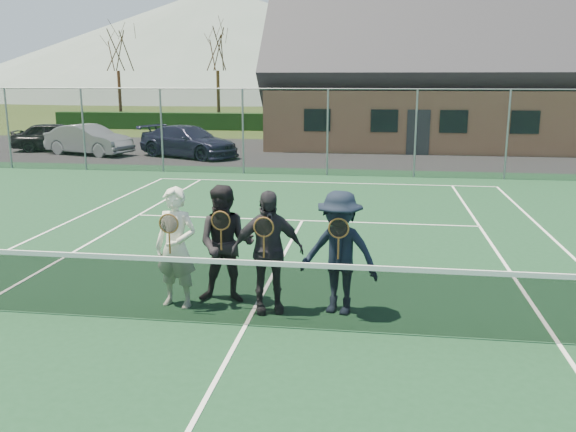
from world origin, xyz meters
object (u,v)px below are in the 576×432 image
car_a (57,137)px  clubhouse (426,65)px  car_b (89,140)px  player_d (339,253)px  player_a (176,248)px  car_c (189,142)px  player_b (226,244)px  player_c (267,252)px  tennis_net (245,290)px

car_a → clubhouse: (17.20, 4.88, 3.31)m
car_b → player_d: size_ratio=2.26×
player_a → car_c: bearing=106.8°
player_a → player_b: (0.68, 0.29, -0.00)m
player_c → player_d: 1.03m
car_b → player_d: player_d is taller
car_c → clubhouse: size_ratio=0.30×
car_b → player_a: bearing=-133.2°
player_c → player_d: bearing=4.7°
player_a → tennis_net: bearing=-27.5°
car_a → car_b: car_a is taller
car_a → player_a: player_a is taller
clubhouse → player_b: clubhouse is taller
clubhouse → player_c: (-3.80, -23.40, -3.07)m
tennis_net → player_d: (1.23, 0.68, 0.38)m
clubhouse → player_b: 23.73m
car_a → player_c: (13.40, -18.52, 0.24)m
car_b → player_d: (12.25, -17.24, 0.25)m
player_a → player_d: same height
car_a → car_b: bearing=-130.8°
car_b → clubhouse: bearing=-50.9°
car_a → player_d: 23.41m
player_b → player_c: size_ratio=1.00×
car_a → player_a: bearing=-159.0°
player_a → player_c: same height
player_c → player_d: size_ratio=1.00×
car_b → player_b: player_b is taller
clubhouse → player_d: bearing=-96.8°
player_a → player_d: 2.40m
car_c → clubhouse: bearing=-34.6°
tennis_net → player_d: size_ratio=6.49×
clubhouse → player_a: bearing=-102.4°
car_b → tennis_net: car_b is taller
player_a → player_d: (2.40, 0.08, -0.00)m
player_d → player_c: bearing=-175.3°
tennis_net → clubhouse: clubhouse is taller
player_d → car_c: bearing=114.0°
tennis_net → player_a: size_ratio=6.49×
car_b → player_c: size_ratio=2.26×
player_b → car_a: bearing=124.9°
clubhouse → player_c: 23.90m
car_a → player_a: (12.03, -18.51, 0.24)m
player_c → player_d: same height
car_b → player_a: 19.92m
car_c → player_b: (5.88, -16.87, 0.24)m
car_b → tennis_net: size_ratio=0.35×
tennis_net → clubhouse: (4.00, 24.00, 3.45)m
car_a → car_c: same height
clubhouse → player_a: clubhouse is taller
car_b → car_c: 4.66m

